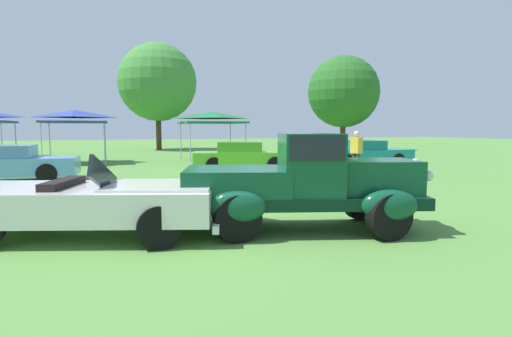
{
  "coord_description": "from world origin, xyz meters",
  "views": [
    {
      "loc": [
        -2.38,
        -6.81,
        1.79
      ],
      "look_at": [
        0.67,
        1.73,
        0.89
      ],
      "focal_mm": 28.49,
      "sensor_mm": 36.0,
      "label": 1
    }
  ],
  "objects_px": {
    "feature_pickup_truck": "(305,181)",
    "show_car_teal": "(364,154)",
    "canopy_tent_center_field": "(75,116)",
    "show_car_lime": "(242,157)",
    "show_car_skyblue": "(7,164)",
    "spectator_between_cars": "(356,152)",
    "canopy_tent_right_field": "(212,117)",
    "neighbor_convertible": "(96,202)"
  },
  "relations": [
    {
      "from": "feature_pickup_truck",
      "to": "show_car_teal",
      "type": "distance_m",
      "value": 12.62
    },
    {
      "from": "show_car_teal",
      "to": "canopy_tent_center_field",
      "type": "bearing_deg",
      "value": 153.48
    },
    {
      "from": "show_car_lime",
      "to": "show_car_teal",
      "type": "height_order",
      "value": "same"
    },
    {
      "from": "show_car_skyblue",
      "to": "show_car_lime",
      "type": "bearing_deg",
      "value": 4.92
    },
    {
      "from": "feature_pickup_truck",
      "to": "show_car_lime",
      "type": "height_order",
      "value": "feature_pickup_truck"
    },
    {
      "from": "spectator_between_cars",
      "to": "canopy_tent_right_field",
      "type": "relative_size",
      "value": 0.5
    },
    {
      "from": "feature_pickup_truck",
      "to": "show_car_teal",
      "type": "xyz_separation_m",
      "value": [
        7.95,
        9.8,
        -0.26
      ]
    },
    {
      "from": "feature_pickup_truck",
      "to": "show_car_teal",
      "type": "bearing_deg",
      "value": 50.97
    },
    {
      "from": "feature_pickup_truck",
      "to": "neighbor_convertible",
      "type": "distance_m",
      "value": 3.55
    },
    {
      "from": "feature_pickup_truck",
      "to": "canopy_tent_center_field",
      "type": "height_order",
      "value": "canopy_tent_center_field"
    },
    {
      "from": "show_car_lime",
      "to": "spectator_between_cars",
      "type": "xyz_separation_m",
      "value": [
        3.39,
        -3.34,
        0.31
      ]
    },
    {
      "from": "show_car_skyblue",
      "to": "show_car_lime",
      "type": "height_order",
      "value": "same"
    },
    {
      "from": "feature_pickup_truck",
      "to": "canopy_tent_center_field",
      "type": "xyz_separation_m",
      "value": [
        -4.86,
        16.19,
        1.56
      ]
    },
    {
      "from": "neighbor_convertible",
      "to": "show_car_lime",
      "type": "distance_m",
      "value": 10.61
    },
    {
      "from": "neighbor_convertible",
      "to": "show_car_skyblue",
      "type": "relative_size",
      "value": 1.06
    },
    {
      "from": "neighbor_convertible",
      "to": "show_car_teal",
      "type": "height_order",
      "value": "neighbor_convertible"
    },
    {
      "from": "feature_pickup_truck",
      "to": "show_car_lime",
      "type": "relative_size",
      "value": 0.98
    },
    {
      "from": "feature_pickup_truck",
      "to": "show_car_skyblue",
      "type": "distance_m",
      "value": 11.23
    },
    {
      "from": "feature_pickup_truck",
      "to": "canopy_tent_center_field",
      "type": "relative_size",
      "value": 1.41
    },
    {
      "from": "neighbor_convertible",
      "to": "show_car_skyblue",
      "type": "height_order",
      "value": "neighbor_convertible"
    },
    {
      "from": "feature_pickup_truck",
      "to": "spectator_between_cars",
      "type": "height_order",
      "value": "feature_pickup_truck"
    },
    {
      "from": "canopy_tent_right_field",
      "to": "spectator_between_cars",
      "type": "bearing_deg",
      "value": -71.23
    },
    {
      "from": "show_car_teal",
      "to": "spectator_between_cars",
      "type": "xyz_separation_m",
      "value": [
        -2.56,
        -3.24,
        0.31
      ]
    },
    {
      "from": "spectator_between_cars",
      "to": "feature_pickup_truck",
      "type": "bearing_deg",
      "value": -129.39
    },
    {
      "from": "neighbor_convertible",
      "to": "spectator_between_cars",
      "type": "distance_m",
      "value": 10.56
    },
    {
      "from": "feature_pickup_truck",
      "to": "canopy_tent_right_field",
      "type": "height_order",
      "value": "canopy_tent_right_field"
    },
    {
      "from": "feature_pickup_truck",
      "to": "canopy_tent_center_field",
      "type": "distance_m",
      "value": 16.97
    },
    {
      "from": "feature_pickup_truck",
      "to": "canopy_tent_right_field",
      "type": "bearing_deg",
      "value": 82.27
    },
    {
      "from": "spectator_between_cars",
      "to": "canopy_tent_center_field",
      "type": "height_order",
      "value": "canopy_tent_center_field"
    },
    {
      "from": "show_car_lime",
      "to": "neighbor_convertible",
      "type": "bearing_deg",
      "value": -120.86
    },
    {
      "from": "feature_pickup_truck",
      "to": "show_car_lime",
      "type": "distance_m",
      "value": 10.1
    },
    {
      "from": "show_car_lime",
      "to": "canopy_tent_center_field",
      "type": "height_order",
      "value": "canopy_tent_center_field"
    },
    {
      "from": "show_car_skyblue",
      "to": "canopy_tent_right_field",
      "type": "xyz_separation_m",
      "value": [
        8.66,
        6.84,
        1.82
      ]
    },
    {
      "from": "neighbor_convertible",
      "to": "spectator_between_cars",
      "type": "relative_size",
      "value": 2.73
    },
    {
      "from": "show_car_skyblue",
      "to": "spectator_between_cars",
      "type": "distance_m",
      "value": 12.16
    },
    {
      "from": "feature_pickup_truck",
      "to": "spectator_between_cars",
      "type": "bearing_deg",
      "value": 50.61
    },
    {
      "from": "show_car_teal",
      "to": "canopy_tent_center_field",
      "type": "xyz_separation_m",
      "value": [
        -12.81,
        6.39,
        1.82
      ]
    },
    {
      "from": "show_car_lime",
      "to": "canopy_tent_right_field",
      "type": "distance_m",
      "value": 6.38
    },
    {
      "from": "neighbor_convertible",
      "to": "spectator_between_cars",
      "type": "xyz_separation_m",
      "value": [
        8.84,
        5.77,
        0.33
      ]
    },
    {
      "from": "show_car_skyblue",
      "to": "show_car_lime",
      "type": "relative_size",
      "value": 0.99
    },
    {
      "from": "feature_pickup_truck",
      "to": "canopy_tent_right_field",
      "type": "distance_m",
      "value": 16.23
    },
    {
      "from": "show_car_teal",
      "to": "spectator_between_cars",
      "type": "relative_size",
      "value": 2.61
    }
  ]
}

